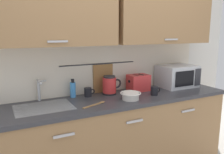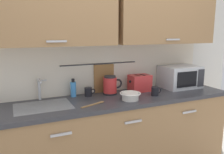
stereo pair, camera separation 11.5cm
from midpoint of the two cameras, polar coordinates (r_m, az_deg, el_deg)
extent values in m
cube|color=#997047|center=(2.64, 0.42, -14.87)|extent=(2.50, 0.60, 0.86)
cube|color=#B7B7BC|center=(2.02, -13.37, -13.86)|extent=(0.18, 0.02, 0.02)
cube|color=#B7B7BC|center=(2.26, 4.11, -10.84)|extent=(0.18, 0.02, 0.02)
cube|color=#B7B7BC|center=(2.66, 17.06, -7.91)|extent=(0.18, 0.02, 0.02)
cube|color=#333338|center=(2.47, 0.44, -5.45)|extent=(2.53, 0.63, 0.04)
cube|color=#9EA0A5|center=(2.27, -17.78, -8.18)|extent=(0.52, 0.38, 0.09)
cube|color=silver|center=(2.69, -2.77, 3.93)|extent=(3.70, 0.06, 2.50)
cube|color=beige|center=(2.67, -2.44, 2.25)|extent=(2.50, 0.01, 0.55)
cube|color=#997047|center=(2.30, -16.09, 16.06)|extent=(1.22, 0.33, 0.70)
cube|color=#B7B7BC|center=(2.12, -14.75, 8.46)|extent=(0.18, 0.01, 0.02)
cube|color=#997047|center=(2.84, 11.13, 15.24)|extent=(1.22, 0.33, 0.70)
cube|color=#B7B7BC|center=(2.69, 13.19, 9.01)|extent=(0.18, 0.01, 0.02)
cylinder|color=#333338|center=(2.61, -4.53, 3.24)|extent=(0.90, 0.01, 0.01)
cube|color=olive|center=(2.65, -3.47, -0.56)|extent=(0.24, 0.02, 0.34)
cylinder|color=#B2B5BA|center=(2.45, -18.87, -3.09)|extent=(0.03, 0.03, 0.22)
cylinder|color=#B2B5BA|center=(2.35, -18.74, -1.15)|extent=(0.02, 0.16, 0.02)
cube|color=#B2B5BA|center=(2.43, -18.07, -0.94)|extent=(0.07, 0.02, 0.01)
cube|color=silver|center=(3.02, 14.63, 0.24)|extent=(0.46, 0.34, 0.27)
cube|color=black|center=(2.87, 16.38, -0.40)|extent=(0.29, 0.01, 0.18)
cube|color=#2D2D33|center=(3.02, 19.36, -0.03)|extent=(0.09, 0.01, 0.21)
cylinder|color=black|center=(2.59, -1.92, -4.03)|extent=(0.16, 0.16, 0.02)
cylinder|color=red|center=(2.57, -1.93, -2.01)|extent=(0.15, 0.15, 0.17)
cylinder|color=#262628|center=(2.55, -1.95, 0.07)|extent=(0.13, 0.13, 0.02)
torus|color=black|center=(2.60, -0.08, -1.62)|extent=(0.11, 0.02, 0.11)
cylinder|color=#3F8CD8|center=(2.50, -10.91, -3.13)|extent=(0.06, 0.06, 0.16)
cylinder|color=black|center=(2.47, -10.99, -0.92)|extent=(0.03, 0.03, 0.04)
cylinder|color=black|center=(2.51, -7.26, -3.72)|extent=(0.08, 0.08, 0.09)
torus|color=black|center=(2.52, -6.15, -3.56)|extent=(0.06, 0.01, 0.06)
cylinder|color=silver|center=(2.38, 3.21, -4.70)|extent=(0.17, 0.17, 0.07)
torus|color=silver|center=(2.37, 3.22, -3.97)|extent=(0.21, 0.21, 0.01)
cube|color=red|center=(2.73, 5.33, -1.42)|extent=(0.24, 0.17, 0.19)
cube|color=black|center=(2.70, 4.73, 0.35)|extent=(0.03, 0.12, 0.01)
cube|color=black|center=(2.73, 5.98, 0.47)|extent=(0.03, 0.12, 0.01)
cube|color=black|center=(2.66, 3.00, -1.10)|extent=(0.02, 0.02, 0.02)
cylinder|color=black|center=(2.57, 9.08, -3.37)|extent=(0.08, 0.08, 0.09)
torus|color=black|center=(2.60, 10.02, -3.19)|extent=(0.06, 0.01, 0.06)
cube|color=#9E7042|center=(2.20, -6.44, -7.00)|extent=(0.21, 0.09, 0.01)
ellipsoid|color=#9E7042|center=(2.28, -3.87, -6.20)|extent=(0.07, 0.06, 0.01)
camera|label=1|loc=(0.06, -91.37, -0.27)|focal=37.15mm
camera|label=2|loc=(0.06, 88.63, 0.27)|focal=37.15mm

